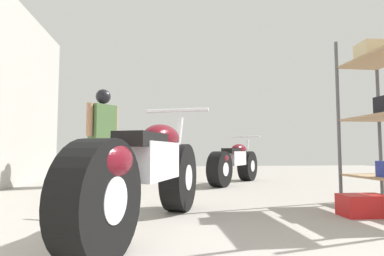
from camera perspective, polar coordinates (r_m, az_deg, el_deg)
ground_plane at (r=3.96m, az=-3.08°, el=-12.99°), size 17.15×17.15×0.00m
motorcycle_maroon_cruiser at (r=2.46m, az=-7.90°, el=-8.08°), size 1.05×2.13×1.03m
motorcycle_black_naked at (r=5.93m, az=7.68°, el=-6.38°), size 1.35×1.70×0.92m
mechanic_in_blue at (r=5.80m, az=-15.97°, el=0.11°), size 0.53×0.57×1.71m
red_toolbox at (r=3.39m, az=28.74°, el=-12.26°), size 0.42×0.27×0.20m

